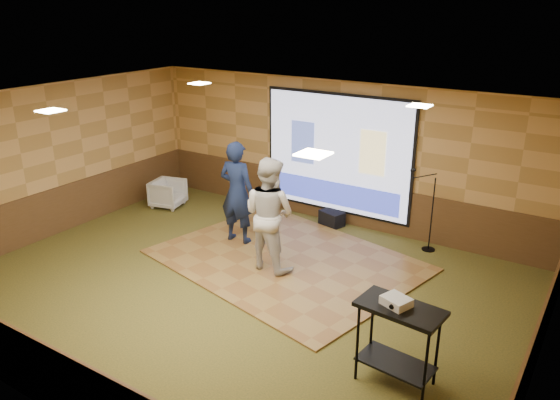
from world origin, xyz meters
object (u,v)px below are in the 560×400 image
Objects in this scene: mic_stand at (428,225)px; banquet_chair at (168,193)px; projector_screen at (337,155)px; player_left at (237,192)px; av_table at (399,328)px; projector at (396,301)px; dance_floor at (286,260)px; player_right at (269,214)px; duffel_bag at (332,218)px.

mic_stand reaches higher than banquet_chair.
banquet_chair is (-3.65, -1.25, -1.16)m from projector_screen.
player_left is 1.86× the size of av_table.
projector is (4.11, -2.32, 0.09)m from player_left.
dance_floor is 3.91m from banquet_chair.
player_left is 1.28× the size of mic_stand.
banquet_chair is at bearing -14.72° from player_right.
duffel_bag is at bearing -172.67° from mic_stand.
player_left reaches higher than dance_floor.
player_left reaches higher than projector.
projector_screen is 2.35m from mic_stand.
duffel_bag is at bearing 126.51° from av_table.
projector is at bearing -67.70° from mic_stand.
player_right reaches higher than av_table.
player_left is at bearing 170.98° from projector.
av_table is at bearing -53.49° from duffel_bag.
mic_stand is at bearing -93.95° from banquet_chair.
banquet_chair is 1.41× the size of duffel_bag.
player_left is (-1.25, 0.21, 1.02)m from dance_floor.
av_table is at bearing -127.67° from banquet_chair.
av_table is 1.55× the size of banquet_chair.
duffel_bag is at bearing -77.71° from projector_screen.
player_right reaches higher than banquet_chair.
player_left is at bearing -23.01° from player_right.
av_table is at bearing -54.44° from projector_screen.
mic_stand is at bearing -2.41° from duffel_bag.
player_left is 2.73m from banquet_chair.
player_left is 4.72m from projector.
player_left reaches higher than banquet_chair.
player_left is at bearing -118.90° from banquet_chair.
player_right is (0.03, -2.56, -0.44)m from projector_screen.
mic_stand is 2.10m from duffel_bag.
projector is (2.97, -1.72, 0.09)m from player_right.
banquet_chair is (-3.68, 1.31, -0.72)m from player_right.
mic_stand is at bearing -7.94° from projector_screen.
projector is 4.13m from mic_stand.
banquet_chair is at bearing 155.69° from av_table.
player_left reaches higher than av_table.
player_right is 6.36× the size of projector.
player_left is 2.27m from duffel_bag.
mic_stand reaches higher than av_table.
dance_floor is at bearing 144.14° from av_table.
player_right is (1.14, -0.60, 0.00)m from player_left.
dance_floor is 3.73m from projector.
projector reaches higher than duffel_bag.
banquet_chair is at bearing 166.38° from dance_floor.
projector is at bearing 145.96° from player_left.
player_right is 1.29× the size of mic_stand.
player_right is at bearing -104.90° from dance_floor.
player_right is at bearing -122.85° from mic_stand.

